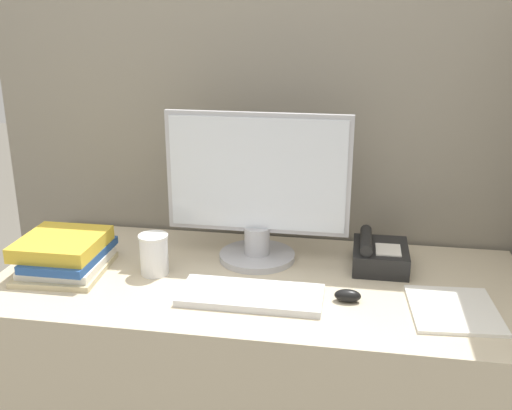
{
  "coord_description": "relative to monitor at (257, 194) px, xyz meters",
  "views": [
    {
      "loc": [
        0.26,
        -1.24,
        1.52
      ],
      "look_at": [
        -0.01,
        0.37,
        0.97
      ],
      "focal_mm": 42.0,
      "sensor_mm": 36.0,
      "label": 1
    }
  ],
  "objects": [
    {
      "name": "paper_pile",
      "position": [
        0.57,
        -0.25,
        -0.21
      ],
      "size": [
        0.24,
        0.27,
        0.01
      ],
      "color": "white",
      "rests_on": "desk"
    },
    {
      "name": "monitor",
      "position": [
        0.0,
        0.0,
        0.0
      ],
      "size": [
        0.57,
        0.24,
        0.47
      ],
      "color": "#B7B7BC",
      "rests_on": "desk"
    },
    {
      "name": "mouse",
      "position": [
        0.29,
        -0.24,
        -0.2
      ],
      "size": [
        0.07,
        0.04,
        0.04
      ],
      "color": "black",
      "rests_on": "desk"
    },
    {
      "name": "keyboard",
      "position": [
        0.03,
        -0.27,
        -0.2
      ],
      "size": [
        0.39,
        0.17,
        0.02
      ],
      "color": "silver",
      "rests_on": "desk"
    },
    {
      "name": "book_stack",
      "position": [
        -0.55,
        -0.18,
        -0.16
      ],
      "size": [
        0.26,
        0.29,
        0.11
      ],
      "color": "#C6B78C",
      "rests_on": "desk"
    },
    {
      "name": "coffee_cup",
      "position": [
        -0.28,
        -0.16,
        -0.15
      ],
      "size": [
        0.09,
        0.09,
        0.12
      ],
      "color": "white",
      "rests_on": "desk"
    },
    {
      "name": "desk",
      "position": [
        0.03,
        -0.14,
        -0.59
      ],
      "size": [
        1.55,
        0.68,
        0.75
      ],
      "color": "beige",
      "rests_on": "ground_plane"
    },
    {
      "name": "cubicle_panel_rear",
      "position": [
        0.03,
        0.24,
        -0.1
      ],
      "size": [
        1.95,
        0.04,
        1.74
      ],
      "color": "gray",
      "rests_on": "ground_plane"
    },
    {
      "name": "desk_telephone",
      "position": [
        0.38,
        0.01,
        -0.18
      ],
      "size": [
        0.17,
        0.2,
        0.1
      ],
      "color": "black",
      "rests_on": "desk"
    }
  ]
}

